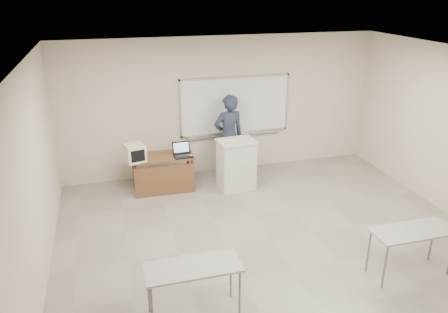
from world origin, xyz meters
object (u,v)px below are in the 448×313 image
object	(u,v)px
podium	(236,164)
mouse	(191,155)
whiteboard	(235,106)
keyboard	(228,139)
crt_monitor	(134,153)
instructor_desk	(163,168)
presenter	(229,136)
laptop	(183,153)

from	to	relation	value
podium	mouse	size ratio (longest dim) A/B	10.66
whiteboard	keyboard	size ratio (longest dim) A/B	5.95
crt_monitor	keyboard	xyz separation A→B (m)	(1.87, -0.14, 0.15)
crt_monitor	keyboard	world-z (taller)	crt_monitor
whiteboard	keyboard	world-z (taller)	whiteboard
instructor_desk	mouse	bearing A→B (deg)	-8.53
crt_monitor	presenter	size ratio (longest dim) A/B	0.22
podium	keyboard	xyz separation A→B (m)	(-0.15, 0.08, 0.53)
whiteboard	presenter	world-z (taller)	whiteboard
crt_monitor	presenter	world-z (taller)	presenter
mouse	laptop	bearing A→B (deg)	132.18
crt_monitor	presenter	bearing A→B (deg)	-1.03
presenter	mouse	bearing A→B (deg)	21.66
whiteboard	instructor_desk	size ratio (longest dim) A/B	1.97
crt_monitor	mouse	bearing A→B (deg)	-17.50
whiteboard	podium	distance (m)	1.42
instructor_desk	presenter	bearing A→B (deg)	17.26
podium	laptop	bearing A→B (deg)	163.23
crt_monitor	mouse	world-z (taller)	crt_monitor
crt_monitor	keyboard	distance (m)	1.88
presenter	laptop	bearing A→B (deg)	14.85
presenter	instructor_desk	bearing A→B (deg)	8.80
whiteboard	crt_monitor	world-z (taller)	whiteboard
laptop	keyboard	world-z (taller)	keyboard
whiteboard	podium	xyz separation A→B (m)	(-0.28, -1.01, -0.95)
whiteboard	mouse	world-z (taller)	whiteboard
whiteboard	presenter	xyz separation A→B (m)	(-0.25, -0.34, -0.56)
instructor_desk	presenter	distance (m)	1.62
podium	mouse	bearing A→B (deg)	166.06
podium	laptop	size ratio (longest dim) A/B	2.92
podium	keyboard	bearing A→B (deg)	146.82
podium	laptop	world-z (taller)	podium
instructor_desk	whiteboard	bearing A→B (deg)	24.88
instructor_desk	podium	bearing A→B (deg)	-8.15
crt_monitor	mouse	xyz separation A→B (m)	(1.10, -0.08, -0.14)
podium	presenter	world-z (taller)	presenter
keyboard	mouse	bearing A→B (deg)	-168.65
whiteboard	laptop	distance (m)	1.70
crt_monitor	mouse	size ratio (longest dim) A/B	4.14
laptop	keyboard	bearing A→B (deg)	-10.73
whiteboard	crt_monitor	xyz separation A→B (m)	(-2.30, -0.79, -0.57)
mouse	crt_monitor	bearing A→B (deg)	155.71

